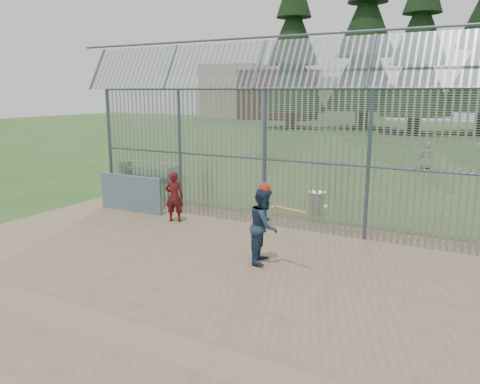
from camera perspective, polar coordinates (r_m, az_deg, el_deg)
The scene contains 13 objects.
ground at distance 11.16m, azimuth -4.93°, elevation -8.45°, with size 120.00×120.00×0.00m, color #2D511E.
dirt_infield at distance 10.77m, azimuth -6.41°, elevation -9.20°, with size 14.00×10.00×0.02m, color #756047.
dugout_wall at distance 15.91m, azimuth -13.16°, elevation -0.15°, with size 2.50×0.12×1.20m, color #38566B.
batter at distance 10.80m, azimuth 2.95°, elevation -4.09°, with size 0.86×0.67×1.76m, color #21364E.
onlooker at distance 14.36m, azimuth -8.02°, elevation -0.57°, with size 0.56×0.37×1.54m, color maroon.
bg_kid_standing at distance 26.11m, azimuth 21.78°, elevation 4.16°, with size 0.68×0.44×1.39m, color slate.
bg_kid_seated at distance 26.29m, azimuth 21.68°, elevation 3.70°, with size 0.54×0.22×0.92m, color slate.
batting_gear at distance 10.52m, azimuth 3.63°, elevation -0.07°, with size 1.66×0.43×0.56m.
trash_can at distance 15.42m, azimuth 9.33°, elevation -1.30°, with size 0.56×0.56×0.82m.
bleacher at distance 21.75m, azimuth -11.01°, elevation 2.61°, with size 3.00×0.95×0.72m.
backstop_fence at distance 12.87m, azimuth 10.21°, elevation 5.00°, with size 20.09×0.81×5.30m.
conifer_row at distance 50.84m, azimuth 25.14°, elevation 18.83°, with size 38.48×12.26×20.20m.
distant_buildings at distance 71.35m, azimuth 4.48°, elevation 11.80°, with size 26.50×10.50×8.00m.
Camera 1 is at (5.77, -8.71, 3.91)m, focal length 35.00 mm.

